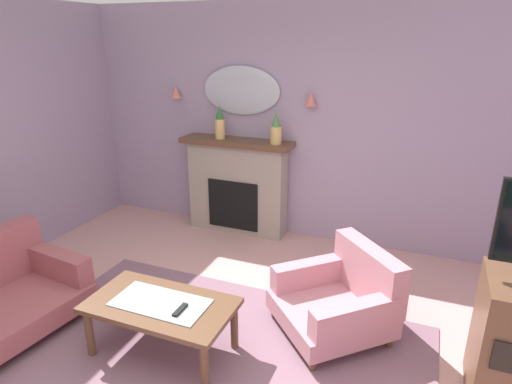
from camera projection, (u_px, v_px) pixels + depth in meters
name	position (u px, v px, depth m)	size (l,w,h in m)	color
wall_back	(306.00, 126.00, 5.00)	(6.43, 0.10, 2.68)	#9E8CA8
patterned_rug	(200.00, 374.00, 3.17)	(3.20, 2.40, 0.01)	#7F5B6B
fireplace	(237.00, 187.00, 5.34)	(1.36, 0.36, 1.16)	gray
mantel_vase_left	(220.00, 123.00, 5.12)	(0.11, 0.11, 0.39)	tan
mantel_vase_centre	(276.00, 130.00, 4.89)	(0.13, 0.13, 0.36)	tan
wall_mirror	(241.00, 91.00, 5.08)	(0.96, 0.06, 0.56)	#B2BCC6
wall_sconce_left	(176.00, 92.00, 5.35)	(0.14, 0.14, 0.14)	#D17066
wall_sconce_right	(311.00, 99.00, 4.75)	(0.14, 0.14, 0.14)	#D17066
coffee_table	(161.00, 309.00, 3.27)	(1.10, 0.60, 0.45)	brown
tv_remote	(180.00, 310.00, 3.14)	(0.04, 0.16, 0.02)	black
armchair_near_fireplace	(341.00, 297.00, 3.56)	(1.15, 1.14, 0.71)	#B77A84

